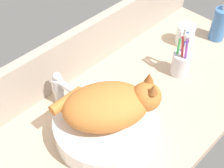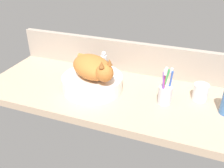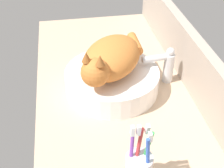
{
  "view_description": "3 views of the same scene",
  "coord_description": "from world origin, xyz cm",
  "px_view_note": "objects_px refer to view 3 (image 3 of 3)",
  "views": [
    {
      "loc": [
        -48.14,
        -43.0,
        81.45
      ],
      "look_at": [
        -0.21,
        4.25,
        11.74
      ],
      "focal_mm": 50.0,
      "sensor_mm": 36.0,
      "label": 1
    },
    {
      "loc": [
        41.47,
        -105.94,
        68.97
      ],
      "look_at": [
        3.57,
        -4.89,
        7.24
      ],
      "focal_mm": 40.0,
      "sensor_mm": 36.0,
      "label": 2
    },
    {
      "loc": [
        76.06,
        -16.06,
        67.03
      ],
      "look_at": [
        -0.31,
        -3.09,
        8.75
      ],
      "focal_mm": 50.0,
      "sensor_mm": 36.0,
      "label": 3
    }
  ],
  "objects_px": {
    "cat": "(110,59)",
    "faucet": "(166,64)",
    "toothbrush_cup": "(139,168)",
    "sink_basin": "(112,80)"
  },
  "relations": [
    {
      "from": "cat",
      "to": "faucet",
      "type": "distance_m",
      "value": 0.21
    },
    {
      "from": "toothbrush_cup",
      "to": "cat",
      "type": "bearing_deg",
      "value": -178.82
    },
    {
      "from": "sink_basin",
      "to": "cat",
      "type": "bearing_deg",
      "value": -30.9
    },
    {
      "from": "sink_basin",
      "to": "cat",
      "type": "relative_size",
      "value": 1.06
    },
    {
      "from": "cat",
      "to": "sink_basin",
      "type": "bearing_deg",
      "value": 149.1
    },
    {
      "from": "cat",
      "to": "toothbrush_cup",
      "type": "relative_size",
      "value": 1.62
    },
    {
      "from": "faucet",
      "to": "toothbrush_cup",
      "type": "distance_m",
      "value": 0.44
    },
    {
      "from": "cat",
      "to": "faucet",
      "type": "relative_size",
      "value": 2.22
    },
    {
      "from": "toothbrush_cup",
      "to": "sink_basin",
      "type": "bearing_deg",
      "value": -179.9
    },
    {
      "from": "sink_basin",
      "to": "cat",
      "type": "distance_m",
      "value": 0.1
    }
  ]
}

